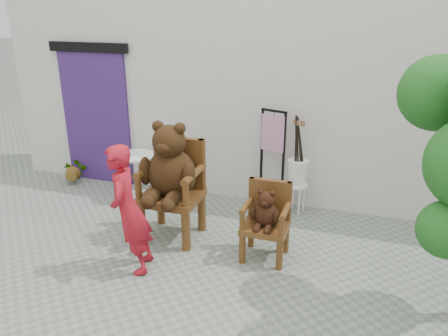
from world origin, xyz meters
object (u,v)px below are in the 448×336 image
at_px(display_stand, 272,173).
at_px(stool_bucket, 297,172).
at_px(person, 129,210).
at_px(chair_small, 266,215).
at_px(cafe_table, 137,171).
at_px(chair_big, 171,173).

height_order(display_stand, stool_bucket, display_stand).
height_order(person, display_stand, display_stand).
xyz_separation_m(chair_small, person, (-1.39, -0.75, 0.20)).
distance_m(chair_small, cafe_table, 2.54).
xyz_separation_m(chair_small, display_stand, (-0.22, 1.28, 0.04)).
relative_size(chair_small, display_stand, 0.61).
bearing_deg(cafe_table, chair_big, -42.68).
height_order(person, cafe_table, person).
relative_size(cafe_table, display_stand, 0.47).
bearing_deg(person, cafe_table, -169.81).
xyz_separation_m(chair_big, display_stand, (1.05, 1.17, -0.30)).
height_order(person, stool_bucket, person).
bearing_deg(chair_small, stool_bucket, 83.00).
bearing_deg(chair_big, person, -98.03).
height_order(chair_big, display_stand, chair_big).
distance_m(chair_big, person, 0.89).
xyz_separation_m(cafe_table, stool_bucket, (2.46, 0.21, 0.20)).
bearing_deg(chair_small, person, -151.71).
xyz_separation_m(person, cafe_table, (-0.91, 1.82, -0.31)).
bearing_deg(person, chair_small, 101.84).
bearing_deg(display_stand, cafe_table, -156.58).
relative_size(chair_big, chair_small, 1.67).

